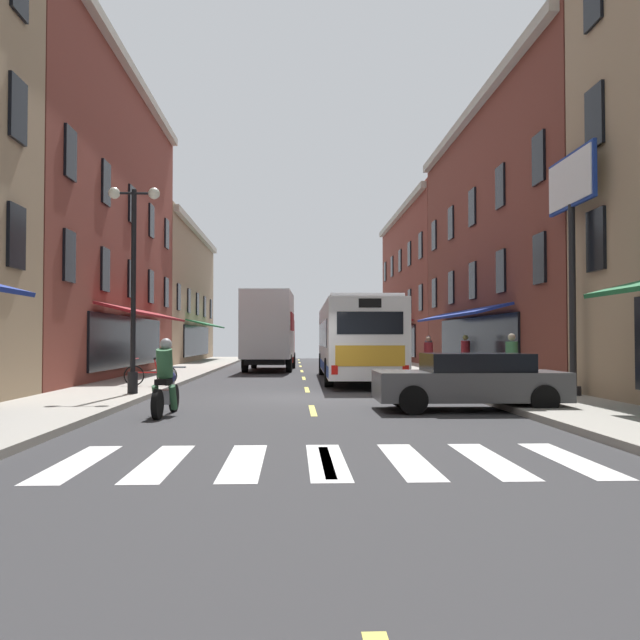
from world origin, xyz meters
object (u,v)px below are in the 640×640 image
(pedestrian_mid, at_px, (512,361))
(street_lamp_twin, at_px, (133,279))
(billboard_sign, at_px, (572,211))
(pedestrian_far, at_px, (428,356))
(bicycle_near, at_px, (151,375))
(sedan_mid, at_px, (470,381))
(pedestrian_rear, at_px, (466,355))
(box_truck, at_px, (270,331))
(transit_bus, at_px, (355,339))
(sedan_near, at_px, (275,353))
(pedestrian_near, at_px, (429,352))
(motorcycle_rider, at_px, (166,383))

(pedestrian_mid, xyz_separation_m, street_lamp_twin, (-10.96, -1.04, 2.30))
(billboard_sign, height_order, pedestrian_far, billboard_sign)
(bicycle_near, bearing_deg, sedan_mid, -37.08)
(pedestrian_rear, bearing_deg, pedestrian_far, -15.70)
(billboard_sign, relative_size, bicycle_near, 3.80)
(billboard_sign, xyz_separation_m, pedestrian_mid, (-0.97, 2.11, -4.11))
(box_truck, relative_size, sedan_mid, 1.90)
(transit_bus, bearing_deg, pedestrian_rear, 5.26)
(transit_bus, height_order, bicycle_near, transit_bus)
(billboard_sign, distance_m, street_lamp_twin, 12.12)
(pedestrian_mid, bearing_deg, pedestrian_far, 30.62)
(sedan_near, bearing_deg, pedestrian_far, -70.95)
(billboard_sign, xyz_separation_m, pedestrian_rear, (-0.46, 9.54, -4.10))
(street_lamp_twin, bearing_deg, sedan_near, 83.40)
(pedestrian_near, bearing_deg, bicycle_near, 51.76)
(sedan_near, distance_m, sedan_mid, 31.53)
(pedestrian_far, bearing_deg, transit_bus, -52.61)
(bicycle_near, distance_m, pedestrian_near, 15.79)
(transit_bus, height_order, box_truck, box_truck)
(billboard_sign, bearing_deg, sedan_mid, -145.48)
(pedestrian_far, height_order, street_lamp_twin, street_lamp_twin)
(transit_bus, distance_m, pedestrian_far, 3.09)
(street_lamp_twin, bearing_deg, box_truck, 79.14)
(billboard_sign, height_order, transit_bus, billboard_sign)
(billboard_sign, distance_m, motorcycle_rider, 11.59)
(billboard_sign, xyz_separation_m, bicycle_near, (-12.10, 4.22, -4.60))
(motorcycle_rider, distance_m, bicycle_near, 7.68)
(sedan_mid, relative_size, motorcycle_rider, 2.07)
(bicycle_near, bearing_deg, transit_bus, 34.77)
(billboard_sign, height_order, motorcycle_rider, billboard_sign)
(pedestrian_mid, bearing_deg, transit_bus, 52.39)
(motorcycle_rider, distance_m, pedestrian_rear, 16.08)
(sedan_near, relative_size, sedan_mid, 1.00)
(pedestrian_rear, bearing_deg, street_lamp_twin, 12.64)
(transit_bus, xyz_separation_m, sedan_mid, (1.63, -11.47, -0.96))
(pedestrian_far, relative_size, pedestrian_rear, 0.95)
(motorcycle_rider, bearing_deg, pedestrian_rear, 52.58)
(box_truck, xyz_separation_m, sedan_near, (-0.01, 10.95, -1.34))
(transit_bus, xyz_separation_m, pedestrian_near, (4.21, 6.15, -0.61))
(sedan_near, bearing_deg, pedestrian_mid, -73.74)
(motorcycle_rider, xyz_separation_m, street_lamp_twin, (-1.71, 4.30, 2.59))
(bicycle_near, bearing_deg, billboard_sign, -19.24)
(box_truck, xyz_separation_m, pedestrian_near, (7.90, -2.51, -1.04))
(sedan_near, distance_m, pedestrian_near, 15.62)
(bicycle_near, height_order, pedestrian_mid, pedestrian_mid)
(pedestrian_rear, bearing_deg, motorcycle_rider, 28.79)
(transit_bus, xyz_separation_m, pedestrian_mid, (4.07, -7.01, -0.64))
(street_lamp_twin, bearing_deg, motorcycle_rider, -68.31)
(billboard_sign, bearing_deg, street_lamp_twin, 174.86)
(bicycle_near, bearing_deg, box_truck, 76.03)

